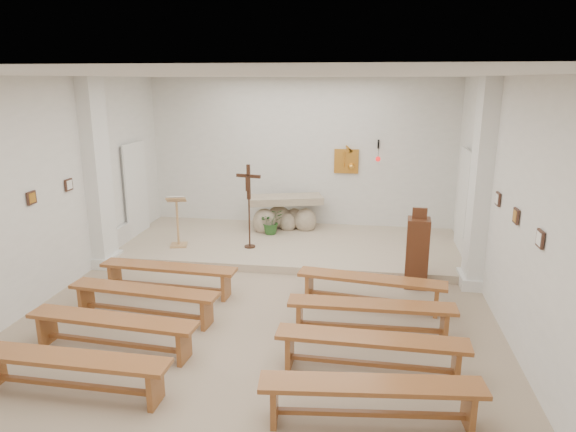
% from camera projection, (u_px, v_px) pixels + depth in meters
% --- Properties ---
extents(ground, '(7.00, 10.00, 0.00)m').
position_uv_depth(ground, '(255.00, 324.00, 7.47)').
color(ground, tan).
rests_on(ground, ground).
extents(wall_left, '(0.02, 10.00, 3.50)m').
position_uv_depth(wall_left, '(21.00, 199.00, 7.54)').
color(wall_left, white).
rests_on(wall_left, ground).
extents(wall_right, '(0.02, 10.00, 3.50)m').
position_uv_depth(wall_right, '(522.00, 218.00, 6.50)').
color(wall_right, white).
rests_on(wall_right, ground).
extents(wall_back, '(7.00, 0.02, 3.50)m').
position_uv_depth(wall_back, '(301.00, 156.00, 11.78)').
color(wall_back, white).
rests_on(wall_back, ground).
extents(ceiling, '(7.00, 10.00, 0.02)m').
position_uv_depth(ceiling, '(251.00, 76.00, 6.57)').
color(ceiling, silver).
rests_on(ceiling, wall_back).
extents(sanctuary_platform, '(6.98, 3.00, 0.15)m').
position_uv_depth(sanctuary_platform, '(291.00, 245.00, 10.79)').
color(sanctuary_platform, '#BAA98F').
rests_on(sanctuary_platform, ground).
extents(pilaster_left, '(0.26, 0.55, 3.50)m').
position_uv_depth(pilaster_left, '(98.00, 175.00, 9.43)').
color(pilaster_left, white).
rests_on(pilaster_left, ground).
extents(pilaster_right, '(0.26, 0.55, 3.50)m').
position_uv_depth(pilaster_right, '(480.00, 186.00, 8.43)').
color(pilaster_right, white).
rests_on(pilaster_right, ground).
extents(gold_wall_relief, '(0.55, 0.04, 0.55)m').
position_uv_depth(gold_wall_relief, '(346.00, 161.00, 11.62)').
color(gold_wall_relief, gold).
rests_on(gold_wall_relief, wall_back).
extents(sanctuary_lamp, '(0.11, 0.36, 0.44)m').
position_uv_depth(sanctuary_lamp, '(378.00, 157.00, 11.24)').
color(sanctuary_lamp, black).
rests_on(sanctuary_lamp, wall_back).
extents(station_frame_left_mid, '(0.03, 0.20, 0.20)m').
position_uv_depth(station_frame_left_mid, '(31.00, 198.00, 7.73)').
color(station_frame_left_mid, '#40261C').
rests_on(station_frame_left_mid, wall_left).
extents(station_frame_left_rear, '(0.03, 0.20, 0.20)m').
position_uv_depth(station_frame_left_rear, '(69.00, 185.00, 8.69)').
color(station_frame_left_rear, '#40261C').
rests_on(station_frame_left_rear, wall_left).
extents(station_frame_right_front, '(0.03, 0.20, 0.20)m').
position_uv_depth(station_frame_right_front, '(540.00, 239.00, 5.75)').
color(station_frame_right_front, '#40261C').
rests_on(station_frame_right_front, wall_right).
extents(station_frame_right_mid, '(0.03, 0.20, 0.20)m').
position_uv_depth(station_frame_right_mid, '(516.00, 216.00, 6.70)').
color(station_frame_right_mid, '#40261C').
rests_on(station_frame_right_mid, wall_right).
extents(station_frame_right_rear, '(0.03, 0.20, 0.20)m').
position_uv_depth(station_frame_right_rear, '(498.00, 199.00, 7.66)').
color(station_frame_right_rear, '#40261C').
rests_on(station_frame_right_rear, wall_right).
extents(radiator_left, '(0.10, 0.85, 0.52)m').
position_uv_depth(radiator_left, '(120.00, 240.00, 10.49)').
color(radiator_left, silver).
rests_on(radiator_left, ground).
extents(radiator_right, '(0.10, 0.85, 0.52)m').
position_uv_depth(radiator_right, '(468.00, 257.00, 9.47)').
color(radiator_right, silver).
rests_on(radiator_right, ground).
extents(altar, '(1.75, 1.07, 0.84)m').
position_uv_depth(altar, '(285.00, 215.00, 11.58)').
color(altar, '#BCAA8F').
rests_on(altar, sanctuary_platform).
extents(lectern, '(0.45, 0.40, 1.08)m').
position_uv_depth(lectern, '(177.00, 221.00, 10.35)').
color(lectern, tan).
rests_on(lectern, sanctuary_platform).
extents(crucifix_stand, '(0.51, 0.22, 1.69)m').
position_uv_depth(crucifix_stand, '(249.00, 200.00, 10.16)').
color(crucifix_stand, '#3E2113').
rests_on(crucifix_stand, sanctuary_platform).
extents(potted_plant, '(0.65, 0.63, 0.56)m').
position_uv_depth(potted_plant, '(271.00, 221.00, 11.25)').
color(potted_plant, '#295823').
rests_on(potted_plant, sanctuary_platform).
extents(donation_pedestal, '(0.40, 0.40, 1.39)m').
position_uv_depth(donation_pedestal, '(417.00, 252.00, 8.67)').
color(donation_pedestal, '#562D18').
rests_on(donation_pedestal, ground).
extents(bench_left_front, '(2.31, 0.49, 0.48)m').
position_uv_depth(bench_left_front, '(169.00, 273.00, 8.46)').
color(bench_left_front, brown).
rests_on(bench_left_front, ground).
extents(bench_right_front, '(2.32, 0.67, 0.48)m').
position_uv_depth(bench_right_front, '(371.00, 284.00, 7.97)').
color(bench_right_front, brown).
rests_on(bench_right_front, ground).
extents(bench_left_second, '(2.32, 0.59, 0.48)m').
position_uv_depth(bench_left_second, '(144.00, 296.00, 7.54)').
color(bench_left_second, brown).
rests_on(bench_left_second, ground).
extents(bench_right_second, '(2.30, 0.41, 0.48)m').
position_uv_depth(bench_right_second, '(371.00, 311.00, 7.05)').
color(bench_right_second, brown).
rests_on(bench_right_second, ground).
extents(bench_left_third, '(2.31, 0.54, 0.48)m').
position_uv_depth(bench_left_third, '(113.00, 326.00, 6.62)').
color(bench_left_third, brown).
rests_on(bench_left_third, ground).
extents(bench_right_third, '(2.30, 0.41, 0.48)m').
position_uv_depth(bench_right_third, '(371.00, 346.00, 6.13)').
color(bench_right_third, brown).
rests_on(bench_right_third, ground).
extents(bench_left_fourth, '(2.30, 0.41, 0.48)m').
position_uv_depth(bench_left_fourth, '(71.00, 366.00, 5.70)').
color(bench_left_fourth, brown).
rests_on(bench_left_fourth, ground).
extents(bench_right_fourth, '(2.32, 0.60, 0.48)m').
position_uv_depth(bench_right_fourth, '(371.00, 393.00, 5.21)').
color(bench_right_fourth, brown).
rests_on(bench_right_fourth, ground).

